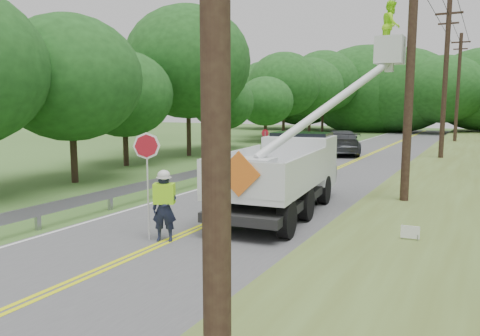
% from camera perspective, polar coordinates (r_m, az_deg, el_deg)
% --- Properties ---
extents(ground, '(140.00, 140.00, 0.00)m').
position_cam_1_polar(ground, '(11.48, -14.38, -11.10)').
color(ground, '#3A5C25').
rests_on(ground, ground).
extents(road, '(7.20, 96.00, 0.03)m').
position_cam_1_polar(road, '(23.48, 9.14, -1.24)').
color(road, '#4E4E51').
rests_on(road, ground).
extents(guardrail, '(0.18, 48.00, 0.77)m').
position_cam_1_polar(guardrail, '(25.77, 1.33, 0.87)').
color(guardrail, gray).
rests_on(guardrail, ground).
extents(utility_poles, '(1.60, 43.30, 10.00)m').
position_cam_1_polar(utility_poles, '(25.17, 22.75, 10.87)').
color(utility_poles, black).
rests_on(utility_poles, ground).
extents(tall_grass_verge, '(7.00, 96.00, 0.30)m').
position_cam_1_polar(tall_grass_verge, '(22.27, 26.73, -2.12)').
color(tall_grass_verge, '#546128').
rests_on(tall_grass_verge, ground).
extents(treeline_left, '(9.68, 54.44, 10.52)m').
position_cam_1_polar(treeline_left, '(41.58, 1.46, 10.59)').
color(treeline_left, '#332319').
rests_on(treeline_left, ground).
extents(treeline_horizon, '(56.23, 14.10, 12.22)m').
position_cam_1_polar(treeline_horizon, '(64.64, 21.96, 8.90)').
color(treeline_horizon, '#194016').
rests_on(treeline_horizon, ground).
extents(flagger, '(1.07, 0.75, 2.93)m').
position_cam_1_polar(flagger, '(12.58, -9.33, -4.27)').
color(flagger, '#191E33').
rests_on(flagger, road).
extents(bucket_truck, '(4.96, 7.62, 7.17)m').
position_cam_1_polar(bucket_truck, '(16.57, 6.79, 0.67)').
color(bucket_truck, black).
rests_on(bucket_truck, road).
extents(suv_silver, '(4.92, 6.46, 1.63)m').
position_cam_1_polar(suv_silver, '(26.00, 6.97, 1.50)').
color(suv_silver, silver).
rests_on(suv_silver, road).
extents(suv_darkgrey, '(4.40, 6.59, 1.77)m').
position_cam_1_polar(suv_darkgrey, '(35.03, 12.30, 3.13)').
color(suv_darkgrey, '#36393D').
rests_on(suv_darkgrey, road).
extents(stop_sign_permanent, '(0.34, 0.36, 2.19)m').
position_cam_1_polar(stop_sign_permanent, '(28.04, 3.09, 3.21)').
color(stop_sign_permanent, gray).
rests_on(stop_sign_permanent, ground).
extents(yard_sign, '(0.46, 0.07, 0.66)m').
position_cam_1_polar(yard_sign, '(12.49, 20.18, -7.53)').
color(yard_sign, white).
rests_on(yard_sign, ground).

